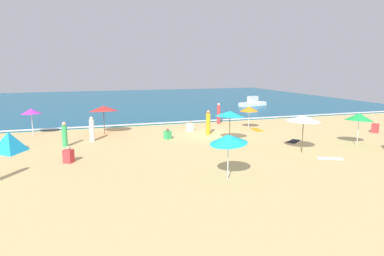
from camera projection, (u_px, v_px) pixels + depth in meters
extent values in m
plane|color=#D8B775|center=(212.00, 135.00, 26.54)|extent=(60.00, 60.00, 0.00)
cube|color=#0F567A|center=(144.00, 100.00, 52.69)|extent=(60.00, 44.00, 0.10)
cube|color=white|center=(187.00, 122.00, 32.41)|extent=(57.00, 0.70, 0.01)
cylinder|color=#4C3823|center=(104.00, 121.00, 26.78)|extent=(0.05, 0.05, 2.15)
cone|color=red|center=(103.00, 109.00, 26.61)|extent=(2.41, 2.44, 0.61)
cylinder|color=#4C3823|center=(303.00, 134.00, 21.13)|extent=(0.05, 0.05, 2.24)
cone|color=white|center=(304.00, 118.00, 20.95)|extent=(2.56, 2.56, 0.43)
cylinder|color=silver|center=(32.00, 122.00, 26.42)|extent=(0.05, 0.05, 1.99)
cone|color=#B733C6|center=(31.00, 111.00, 26.28)|extent=(1.81, 1.83, 0.53)
cylinder|color=silver|center=(358.00, 130.00, 23.04)|extent=(0.05, 0.05, 2.10)
cone|color=green|center=(359.00, 117.00, 22.89)|extent=(2.51, 2.49, 0.67)
cylinder|color=#4C3823|center=(230.00, 127.00, 24.13)|extent=(0.05, 0.05, 2.11)
cone|color=#19B7C6|center=(230.00, 114.00, 23.97)|extent=(2.67, 2.66, 0.52)
cylinder|color=silver|center=(249.00, 118.00, 29.14)|extent=(0.05, 0.05, 1.83)
cone|color=orange|center=(249.00, 109.00, 29.00)|extent=(2.03, 2.03, 0.40)
cylinder|color=silver|center=(228.00, 158.00, 16.12)|extent=(0.05, 0.05, 2.09)
cone|color=#19B7C6|center=(228.00, 139.00, 15.96)|extent=(2.38, 2.36, 0.62)
pyramid|color=#1999D8|center=(9.00, 142.00, 21.52)|extent=(1.95, 2.39, 1.22)
cylinder|color=green|center=(65.00, 136.00, 22.74)|extent=(0.43, 0.43, 1.40)
sphere|color=#DBA884|center=(64.00, 124.00, 22.59)|extent=(0.25, 0.25, 0.25)
cube|color=red|center=(375.00, 128.00, 27.57)|extent=(0.61, 0.61, 0.72)
sphere|color=#DBA884|center=(376.00, 122.00, 27.49)|extent=(0.22, 0.22, 0.22)
cube|color=white|center=(190.00, 127.00, 28.21)|extent=(0.64, 0.64, 0.65)
sphere|color=#9E6B47|center=(190.00, 122.00, 28.13)|extent=(0.20, 0.20, 0.20)
cube|color=red|center=(69.00, 156.00, 19.04)|extent=(0.63, 0.63, 0.72)
sphere|color=#DBA884|center=(68.00, 148.00, 18.96)|extent=(0.23, 0.23, 0.23)
cylinder|color=orange|center=(208.00, 124.00, 26.64)|extent=(0.44, 0.44, 1.65)
sphere|color=#9E6B47|center=(208.00, 112.00, 26.48)|extent=(0.26, 0.26, 0.26)
cylinder|color=red|center=(219.00, 115.00, 31.78)|extent=(0.35, 0.35, 1.66)
sphere|color=beige|center=(219.00, 104.00, 31.61)|extent=(0.22, 0.22, 0.22)
cube|color=green|center=(168.00, 135.00, 25.20)|extent=(0.56, 0.56, 0.59)
sphere|color=brown|center=(167.00, 130.00, 25.13)|extent=(0.20, 0.20, 0.20)
cylinder|color=white|center=(92.00, 130.00, 24.40)|extent=(0.48, 0.48, 1.52)
sphere|color=beige|center=(91.00, 118.00, 24.25)|extent=(0.23, 0.23, 0.23)
cube|color=black|center=(294.00, 141.00, 24.46)|extent=(1.53, 1.41, 0.01)
cube|color=orange|center=(257.00, 130.00, 28.79)|extent=(0.97, 1.76, 0.01)
cube|color=#D84CA5|center=(231.00, 138.00, 25.61)|extent=(1.31, 1.61, 0.01)
cube|color=white|center=(330.00, 158.00, 19.94)|extent=(1.58, 1.15, 0.01)
cube|color=white|center=(253.00, 104.00, 45.21)|extent=(4.09, 2.08, 0.46)
cube|color=silver|center=(253.00, 99.00, 45.10)|extent=(1.50, 0.98, 0.78)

